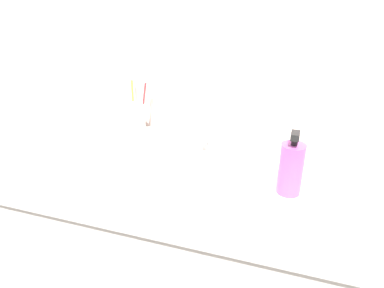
{
  "coord_description": "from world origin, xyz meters",
  "views": [
    {
      "loc": [
        0.28,
        -0.85,
        1.42
      ],
      "look_at": [
        -0.0,
        -0.01,
        1.0
      ],
      "focal_mm": 34.03,
      "sensor_mm": 36.0,
      "label": 1
    }
  ],
  "objects_px": {
    "toothbrush_cup": "(135,120)",
    "soap_dispenser": "(291,168)",
    "toothbrush_red": "(144,101)",
    "faucet": "(209,130)",
    "toothbrush_yellow": "(133,98)"
  },
  "relations": [
    {
      "from": "toothbrush_red",
      "to": "soap_dispenser",
      "type": "bearing_deg",
      "value": -24.3
    },
    {
      "from": "toothbrush_cup",
      "to": "toothbrush_red",
      "type": "xyz_separation_m",
      "value": [
        0.03,
        0.02,
        0.06
      ]
    },
    {
      "from": "toothbrush_yellow",
      "to": "soap_dispenser",
      "type": "distance_m",
      "value": 0.61
    },
    {
      "from": "toothbrush_yellow",
      "to": "soap_dispenser",
      "type": "height_order",
      "value": "toothbrush_yellow"
    },
    {
      "from": "faucet",
      "to": "toothbrush_red",
      "type": "xyz_separation_m",
      "value": [
        -0.24,
        0.05,
        0.05
      ]
    },
    {
      "from": "toothbrush_red",
      "to": "soap_dispenser",
      "type": "distance_m",
      "value": 0.56
    },
    {
      "from": "toothbrush_cup",
      "to": "soap_dispenser",
      "type": "bearing_deg",
      "value": -21.47
    },
    {
      "from": "toothbrush_red",
      "to": "soap_dispenser",
      "type": "xyz_separation_m",
      "value": [
        0.5,
        -0.23,
        -0.05
      ]
    },
    {
      "from": "faucet",
      "to": "toothbrush_yellow",
      "type": "bearing_deg",
      "value": 168.13
    },
    {
      "from": "faucet",
      "to": "toothbrush_red",
      "type": "relative_size",
      "value": 0.69
    },
    {
      "from": "toothbrush_cup",
      "to": "toothbrush_red",
      "type": "relative_size",
      "value": 0.53
    },
    {
      "from": "toothbrush_red",
      "to": "toothbrush_yellow",
      "type": "xyz_separation_m",
      "value": [
        -0.05,
        0.01,
        -0.0
      ]
    },
    {
      "from": "soap_dispenser",
      "to": "toothbrush_yellow",
      "type": "bearing_deg",
      "value": 156.31
    },
    {
      "from": "faucet",
      "to": "toothbrush_yellow",
      "type": "xyz_separation_m",
      "value": [
        -0.29,
        0.06,
        0.05
      ]
    },
    {
      "from": "faucet",
      "to": "toothbrush_cup",
      "type": "height_order",
      "value": "faucet"
    }
  ]
}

